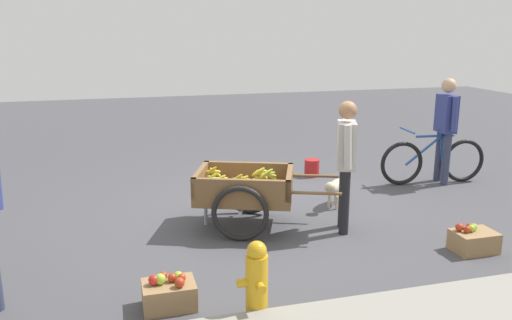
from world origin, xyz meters
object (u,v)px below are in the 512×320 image
at_px(fire_hydrant, 257,281).
at_px(apple_crate, 169,293).
at_px(cyclist_person, 446,122).
at_px(mixed_fruit_crate, 473,241).
at_px(fruit_cart, 245,191).
at_px(vendor_person, 346,156).
at_px(bicycle, 433,161).
at_px(plastic_bucket, 312,168).
at_px(dog, 336,187).

distance_m(fire_hydrant, apple_crate, 0.78).
distance_m(cyclist_person, mixed_fruit_crate, 2.69).
height_order(fruit_cart, fire_hydrant, fruit_cart).
bearing_deg(fire_hydrant, vendor_person, -133.31).
height_order(bicycle, fire_hydrant, bicycle).
distance_m(plastic_bucket, apple_crate, 4.32).
height_order(fruit_cart, bicycle, bicycle).
bearing_deg(fruit_cart, apple_crate, 56.52).
height_order(dog, apple_crate, dog).
bearing_deg(plastic_bucket, apple_crate, 52.64).
xyz_separation_m(bicycle, cyclist_person, (-0.15, 0.02, 0.59)).
bearing_deg(fire_hydrant, plastic_bucket, -117.29).
bearing_deg(bicycle, fire_hydrant, 39.60).
distance_m(fire_hydrant, plastic_bucket, 4.28).
xyz_separation_m(cyclist_person, fire_hydrant, (3.72, 2.94, -0.61)).
distance_m(cyclist_person, apple_crate, 5.15).
relative_size(dog, plastic_bucket, 1.95).
height_order(cyclist_person, mixed_fruit_crate, cyclist_person).
relative_size(bicycle, apple_crate, 3.77).
bearing_deg(fruit_cart, dog, -164.32).
height_order(cyclist_person, plastic_bucket, cyclist_person).
xyz_separation_m(bicycle, dog, (1.84, 0.61, -0.08)).
xyz_separation_m(apple_crate, mixed_fruit_crate, (-3.21, -0.29, -0.01)).
relative_size(vendor_person, bicycle, 0.91).
height_order(cyclist_person, fire_hydrant, cyclist_person).
height_order(vendor_person, mixed_fruit_crate, vendor_person).
bearing_deg(vendor_person, apple_crate, 29.36).
xyz_separation_m(fruit_cart, apple_crate, (1.07, 1.61, -0.31)).
height_order(plastic_bucket, apple_crate, apple_crate).
distance_m(fruit_cart, dog, 1.38).
relative_size(cyclist_person, plastic_bucket, 5.88).
bearing_deg(dog, fruit_cart, 15.68).
bearing_deg(fire_hydrant, cyclist_person, -141.71).
xyz_separation_m(vendor_person, plastic_bucket, (-0.48, -2.23, -0.76)).
relative_size(bicycle, fire_hydrant, 2.47).
distance_m(vendor_person, dog, 1.03).
height_order(vendor_person, fire_hydrant, vendor_person).
bearing_deg(apple_crate, vendor_person, -150.64).
distance_m(fruit_cart, bicycle, 3.31).
bearing_deg(vendor_person, dog, -107.53).
xyz_separation_m(fruit_cart, plastic_bucket, (-1.56, -1.82, -0.31)).
distance_m(bicycle, fire_hydrant, 4.63).
bearing_deg(plastic_bucket, bicycle, 152.16).
bearing_deg(vendor_person, cyclist_person, -148.59).
height_order(vendor_person, dog, vendor_person).
bearing_deg(apple_crate, bicycle, -148.54).
bearing_deg(apple_crate, fire_hydrant, 151.27).
bearing_deg(mixed_fruit_crate, dog, -63.90).
relative_size(cyclist_person, mixed_fruit_crate, 3.59).
relative_size(bicycle, cyclist_person, 1.05).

